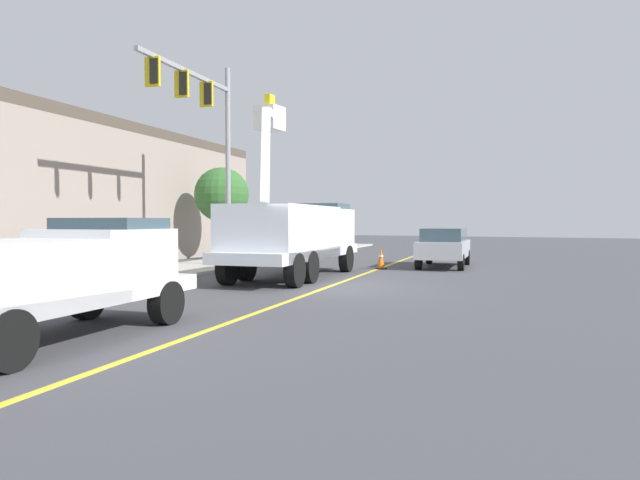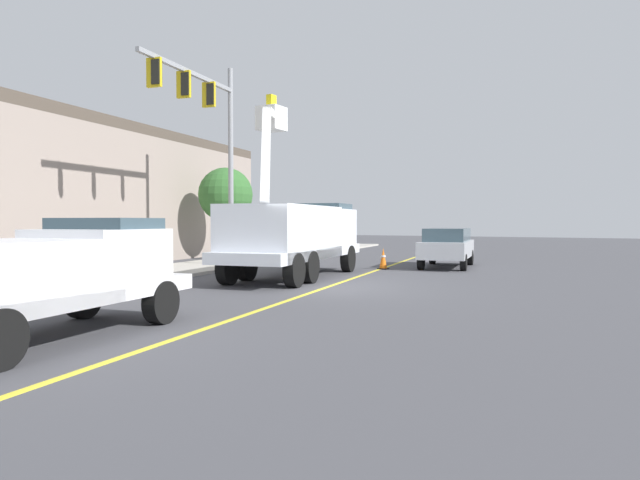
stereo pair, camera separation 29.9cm
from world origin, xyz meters
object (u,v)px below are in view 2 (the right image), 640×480
(utility_bucket_truck, at_px, (295,232))
(service_pickup_truck, at_px, (46,273))
(traffic_signal_mast, at_px, (208,123))
(passing_minivan, at_px, (447,245))
(traffic_cone_mid_front, at_px, (383,259))

(utility_bucket_truck, height_order, service_pickup_truck, utility_bucket_truck)
(utility_bucket_truck, relative_size, service_pickup_truck, 1.45)
(service_pickup_truck, height_order, traffic_signal_mast, traffic_signal_mast)
(passing_minivan, height_order, traffic_signal_mast, traffic_signal_mast)
(traffic_cone_mid_front, xyz_separation_m, traffic_signal_mast, (-4.07, 5.91, 5.51))
(service_pickup_truck, height_order, traffic_cone_mid_front, service_pickup_truck)
(utility_bucket_truck, bearing_deg, passing_minivan, -26.84)
(traffic_cone_mid_front, bearing_deg, service_pickup_truck, -178.84)
(passing_minivan, bearing_deg, service_pickup_truck, 174.53)
(service_pickup_truck, bearing_deg, utility_bucket_truck, 9.06)
(traffic_cone_mid_front, distance_m, traffic_signal_mast, 9.05)
(utility_bucket_truck, bearing_deg, service_pickup_truck, -170.94)
(utility_bucket_truck, xyz_separation_m, traffic_cone_mid_front, (4.68, -1.46, -1.18))
(passing_minivan, bearing_deg, traffic_signal_mast, 128.56)
(service_pickup_truck, relative_size, traffic_signal_mast, 0.68)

